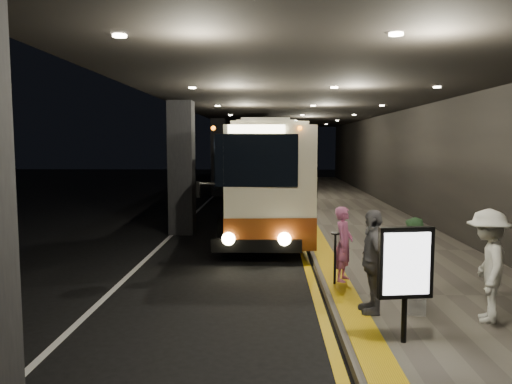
{
  "coord_description": "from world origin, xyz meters",
  "views": [
    {
      "loc": [
        1.42,
        -12.46,
        3.02
      ],
      "look_at": [
        1.05,
        0.96,
        1.7
      ],
      "focal_mm": 35.0,
      "sensor_mm": 36.0,
      "label": 1
    }
  ],
  "objects": [
    {
      "name": "ground",
      "position": [
        0.0,
        0.0,
        0.0
      ],
      "size": [
        90.0,
        90.0,
        0.0
      ],
      "primitive_type": "plane",
      "color": "black"
    },
    {
      "name": "lane_line_white",
      "position": [
        -1.8,
        5.0,
        0.01
      ],
      "size": [
        0.12,
        50.0,
        0.01
      ],
      "primitive_type": "cube",
      "color": "silver",
      "rests_on": "ground"
    },
    {
      "name": "kerb_stripe_yellow",
      "position": [
        2.35,
        5.0,
        0.01
      ],
      "size": [
        0.18,
        50.0,
        0.01
      ],
      "primitive_type": "cube",
      "color": "gold",
      "rests_on": "ground"
    },
    {
      "name": "sidewalk",
      "position": [
        4.75,
        5.0,
        0.07
      ],
      "size": [
        4.5,
        50.0,
        0.15
      ],
      "primitive_type": "cube",
      "color": "#514C44",
      "rests_on": "ground"
    },
    {
      "name": "tactile_strip",
      "position": [
        2.85,
        5.0,
        0.16
      ],
      "size": [
        0.5,
        50.0,
        0.01
      ],
      "primitive_type": "cube",
      "color": "gold",
      "rests_on": "sidewalk"
    },
    {
      "name": "terminal_wall",
      "position": [
        7.0,
        5.0,
        3.0
      ],
      "size": [
        0.1,
        50.0,
        6.0
      ],
      "primitive_type": "cube",
      "color": "black",
      "rests_on": "ground"
    },
    {
      "name": "support_columns",
      "position": [
        -1.5,
        4.0,
        2.2
      ],
      "size": [
        0.8,
        24.8,
        4.4
      ],
      "color": "black",
      "rests_on": "ground"
    },
    {
      "name": "canopy",
      "position": [
        2.5,
        5.0,
        4.6
      ],
      "size": [
        9.0,
        50.0,
        0.4
      ],
      "primitive_type": "cube",
      "color": "black",
      "rests_on": "support_columns"
    },
    {
      "name": "coach_main",
      "position": [
        1.1,
        5.05,
        1.66
      ],
      "size": [
        2.97,
        11.22,
        3.47
      ],
      "rotation": [
        0.0,
        0.0,
        0.06
      ],
      "color": "beige",
      "rests_on": "ground"
    },
    {
      "name": "coach_second",
      "position": [
        1.07,
        17.11,
        1.97
      ],
      "size": [
        3.02,
        13.1,
        4.1
      ],
      "rotation": [
        0.0,
        0.0,
        0.02
      ],
      "color": "beige",
      "rests_on": "ground"
    },
    {
      "name": "coach_third",
      "position": [
        0.77,
        30.38,
        1.94
      ],
      "size": [
        3.26,
        12.97,
        4.05
      ],
      "rotation": [
        0.0,
        0.0,
        -0.05
      ],
      "color": "beige",
      "rests_on": "ground"
    },
    {
      "name": "passenger_boarding",
      "position": [
        2.96,
        -2.22,
        0.93
      ],
      "size": [
        0.56,
        0.67,
        1.56
      ],
      "primitive_type": "imported",
      "rotation": [
        0.0,
        0.0,
        1.18
      ],
      "color": "#B25385",
      "rests_on": "sidewalk"
    },
    {
      "name": "passenger_waiting_green",
      "position": [
        4.01,
        -3.62,
        0.92
      ],
      "size": [
        0.6,
        0.82,
        1.54
      ],
      "primitive_type": "imported",
      "rotation": [
        0.0,
        0.0,
        -1.38
      ],
      "color": "#38653A",
      "rests_on": "sidewalk"
    },
    {
      "name": "passenger_waiting_white",
      "position": [
        4.93,
        -4.51,
        1.06
      ],
      "size": [
        0.87,
        1.28,
        1.82
      ],
      "primitive_type": "imported",
      "rotation": [
        0.0,
        0.0,
        -1.87
      ],
      "color": "beige",
      "rests_on": "sidewalk"
    },
    {
      "name": "passenger_waiting_grey",
      "position": [
        3.16,
        -4.16,
        1.03
      ],
      "size": [
        0.6,
        1.07,
        1.77
      ],
      "primitive_type": "imported",
      "rotation": [
        0.0,
        0.0,
        -1.5
      ],
      "color": "#4E4D52",
      "rests_on": "sidewalk"
    },
    {
      "name": "bag_polka",
      "position": [
        3.88,
        -4.27,
        0.34
      ],
      "size": [
        0.33,
        0.19,
        0.38
      ],
      "primitive_type": "cube",
      "rotation": [
        0.0,
        0.0,
        -0.18
      ],
      "color": "black",
      "rests_on": "sidewalk"
    },
    {
      "name": "info_sign",
      "position": [
        3.36,
        -5.45,
        1.28
      ],
      "size": [
        0.8,
        0.22,
        1.69
      ],
      "rotation": [
        0.0,
        0.0,
        0.14
      ],
      "color": "black",
      "rests_on": "sidewalk"
    },
    {
      "name": "stanchion_post",
      "position": [
        2.75,
        -2.49,
        0.67
      ],
      "size": [
        0.05,
        0.05,
        1.05
      ],
      "primitive_type": "cylinder",
      "color": "black",
      "rests_on": "sidewalk"
    }
  ]
}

